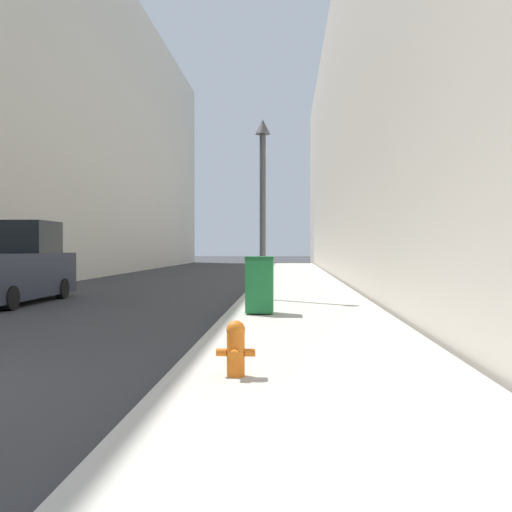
# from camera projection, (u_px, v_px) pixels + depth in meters

# --- Properties ---
(sidewalk_right) EXTENTS (3.68, 60.00, 0.14)m
(sidewalk_right) POSITION_uv_depth(u_px,v_px,m) (299.00, 285.00, 23.31)
(sidewalk_right) COLOR #B7B2A8
(sidewalk_right) RESTS_ON ground
(building_left_glass) EXTENTS (12.00, 60.00, 18.42)m
(building_left_glass) POSITION_uv_depth(u_px,v_px,m) (1.00, 113.00, 32.10)
(building_left_glass) COLOR beige
(building_left_glass) RESTS_ON ground
(building_right_stone) EXTENTS (12.00, 60.00, 15.53)m
(building_right_stone) POSITION_uv_depth(u_px,v_px,m) (443.00, 134.00, 30.73)
(building_right_stone) COLOR beige
(building_right_stone) RESTS_ON ground
(fire_hydrant) EXTENTS (0.45, 0.33, 0.64)m
(fire_hydrant) POSITION_uv_depth(u_px,v_px,m) (236.00, 347.00, 6.52)
(fire_hydrant) COLOR orange
(fire_hydrant) RESTS_ON sidewalk_right
(trash_bin) EXTENTS (0.63, 0.67, 1.28)m
(trash_bin) POSITION_uv_depth(u_px,v_px,m) (260.00, 284.00, 12.70)
(trash_bin) COLOR #1E7538
(trash_bin) RESTS_ON sidewalk_right
(lamppost) EXTENTS (0.43, 0.43, 5.11)m
(lamppost) POSITION_uv_depth(u_px,v_px,m) (263.00, 198.00, 16.17)
(lamppost) COLOR #4C4C51
(lamppost) RESTS_ON sidewalk_right
(pickup_truck) EXTENTS (2.29, 5.43, 2.42)m
(pickup_truck) POSITION_uv_depth(u_px,v_px,m) (6.00, 269.00, 16.48)
(pickup_truck) COLOR #232838
(pickup_truck) RESTS_ON ground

